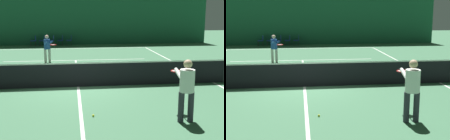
{
  "view_description": "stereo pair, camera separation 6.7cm",
  "coord_description": "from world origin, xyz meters",
  "views": [
    {
      "loc": [
        -0.21,
        -11.77,
        2.96
      ],
      "look_at": [
        1.1,
        -1.69,
        0.96
      ],
      "focal_mm": 50.0,
      "sensor_mm": 36.0,
      "label": 1
    },
    {
      "loc": [
        -0.15,
        -11.78,
        2.96
      ],
      "look_at": [
        1.1,
        -1.69,
        0.96
      ],
      "focal_mm": 50.0,
      "sensor_mm": 36.0,
      "label": 2
    }
  ],
  "objects": [
    {
      "name": "courtside_chair_3",
      "position": [
        -1.07,
        14.17,
        0.49
      ],
      "size": [
        0.44,
        0.44,
        0.84
      ],
      "rotation": [
        0.0,
        0.0,
        -1.57
      ],
      "color": "#2D2D2D",
      "rests_on": "ground"
    },
    {
      "name": "courtside_chair_4",
      "position": [
        -0.35,
        14.17,
        0.49
      ],
      "size": [
        0.44,
        0.44,
        0.84
      ],
      "rotation": [
        0.0,
        0.0,
        -1.57
      ],
      "color": "#2D2D2D",
      "rests_on": "ground"
    },
    {
      "name": "court_line_centre",
      "position": [
        0.0,
        0.0,
        0.0
      ],
      "size": [
        0.1,
        12.8,
        0.0
      ],
      "color": "silver",
      "rests_on": "ground"
    },
    {
      "name": "courtside_chair_1",
      "position": [
        -2.51,
        14.17,
        0.49
      ],
      "size": [
        0.44,
        0.44,
        0.84
      ],
      "rotation": [
        0.0,
        0.0,
        -1.57
      ],
      "color": "#2D2D2D",
      "rests_on": "ground"
    },
    {
      "name": "court_line_baseline_far",
      "position": [
        0.0,
        11.9,
        0.0
      ],
      "size": [
        11.0,
        0.1,
        0.0
      ],
      "color": "silver",
      "rests_on": "ground"
    },
    {
      "name": "tennis_ball",
      "position": [
        0.34,
        -3.48,
        0.03
      ],
      "size": [
        0.07,
        0.07,
        0.07
      ],
      "color": "#D1DB33",
      "rests_on": "ground"
    },
    {
      "name": "tennis_net",
      "position": [
        0.0,
        0.0,
        0.51
      ],
      "size": [
        12.0,
        0.1,
        1.07
      ],
      "color": "black",
      "rests_on": "ground"
    },
    {
      "name": "player_far",
      "position": [
        -1.55,
        5.81,
        0.9
      ],
      "size": [
        0.84,
        1.32,
        1.55
      ],
      "rotation": [
        0.0,
        0.0,
        -1.16
      ],
      "color": "beige",
      "rests_on": "ground"
    },
    {
      "name": "ground_plane",
      "position": [
        0.0,
        0.0,
        0.0
      ],
      "size": [
        60.0,
        60.0,
        0.0
      ],
      "primitive_type": "plane",
      "color": "#3D704C"
    },
    {
      "name": "court_line_service_far",
      "position": [
        0.0,
        6.4,
        0.0
      ],
      "size": [
        8.25,
        0.1,
        0.0
      ],
      "color": "silver",
      "rests_on": "ground"
    },
    {
      "name": "courtside_chair_2",
      "position": [
        -1.79,
        14.17,
        0.49
      ],
      "size": [
        0.44,
        0.44,
        0.84
      ],
      "rotation": [
        0.0,
        0.0,
        -1.57
      ],
      "color": "#2D2D2D",
      "rests_on": "ground"
    },
    {
      "name": "backdrop_curtain",
      "position": [
        0.0,
        14.72,
        2.45
      ],
      "size": [
        23.0,
        0.12,
        4.9
      ],
      "color": "#1E5B3D",
      "rests_on": "ground"
    },
    {
      "name": "player_near",
      "position": [
        2.75,
        -4.14,
        0.98
      ],
      "size": [
        0.44,
        1.37,
        1.68
      ],
      "rotation": [
        0.0,
        0.0,
        1.52
      ],
      "color": "#2D2D38",
      "rests_on": "ground"
    },
    {
      "name": "court_line_sideline_right",
      "position": [
        5.5,
        0.0,
        0.0
      ],
      "size": [
        0.1,
        23.8,
        0.0
      ],
      "color": "silver",
      "rests_on": "ground"
    },
    {
      "name": "courtside_chair_0",
      "position": [
        -3.24,
        14.17,
        0.49
      ],
      "size": [
        0.44,
        0.44,
        0.84
      ],
      "rotation": [
        0.0,
        0.0,
        -1.57
      ],
      "color": "#2D2D2D",
      "rests_on": "ground"
    }
  ]
}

